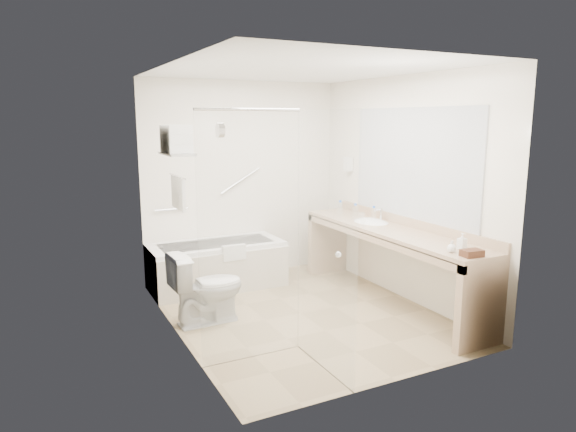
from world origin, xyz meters
name	(u,v)px	position (x,y,z in m)	size (l,w,h in m)	color
floor	(301,313)	(0.00, 0.00, 0.00)	(3.20, 3.20, 0.00)	tan
ceiling	(302,69)	(0.00, 0.00, 2.50)	(2.60, 3.20, 0.10)	silver
wall_back	(243,180)	(0.00, 1.60, 1.25)	(2.60, 0.10, 2.50)	silver
wall_front	(403,226)	(0.00, -1.60, 1.25)	(2.60, 0.10, 2.50)	silver
wall_left	(174,206)	(-1.30, 0.00, 1.25)	(0.10, 3.20, 2.50)	silver
wall_right	(403,189)	(1.30, 0.00, 1.25)	(0.10, 3.20, 2.50)	silver
bathtub	(217,265)	(-0.50, 1.24, 0.28)	(1.60, 0.73, 0.59)	white
grab_bar_short	(171,209)	(-0.95, 1.56, 0.95)	(0.03, 0.03, 0.40)	silver
grab_bar_long	(240,181)	(-0.05, 1.56, 1.25)	(0.03, 0.03, 0.60)	silver
shower_enclosure	(286,240)	(-0.63, -0.93, 1.07)	(0.96, 0.91, 2.11)	silver
towel_shelf	(176,148)	(-1.17, 0.35, 1.75)	(0.24, 0.55, 0.81)	silver
vanity_counter	(390,247)	(1.02, -0.15, 0.64)	(0.55, 2.70, 0.95)	tan
sink	(371,224)	(1.05, 0.25, 0.82)	(0.40, 0.52, 0.14)	white
faucet	(381,214)	(1.20, 0.25, 0.93)	(0.03, 0.03, 0.14)	silver
mirror	(412,163)	(1.29, -0.15, 1.55)	(0.02, 2.00, 1.20)	#B5BBC2
hairdryer_unit	(348,164)	(1.25, 1.05, 1.45)	(0.08, 0.10, 0.18)	silver
toilet	(207,288)	(-0.95, 0.22, 0.36)	(0.41, 0.74, 0.72)	white
amenity_basket	(472,253)	(0.94, -1.40, 0.88)	(0.18, 0.12, 0.06)	#4E2A1C
soap_bottle_a	(462,245)	(1.05, -1.17, 0.88)	(0.07, 0.15, 0.07)	silver
soap_bottle_b	(452,248)	(0.88, -1.21, 0.89)	(0.08, 0.11, 0.08)	silver
water_bottle_left	(374,215)	(1.07, 0.22, 0.94)	(0.06, 0.06, 0.19)	silver
water_bottle_mid	(340,209)	(0.93, 0.73, 0.94)	(0.06, 0.06, 0.19)	silver
water_bottle_right	(355,212)	(0.95, 0.42, 0.94)	(0.06, 0.06, 0.20)	silver
drinking_glass_near	(363,222)	(0.85, 0.11, 0.89)	(0.06, 0.06, 0.08)	silver
drinking_glass_far	(362,217)	(0.98, 0.33, 0.90)	(0.08, 0.08, 0.10)	silver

